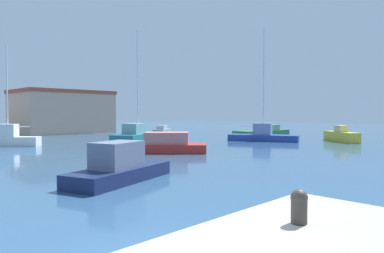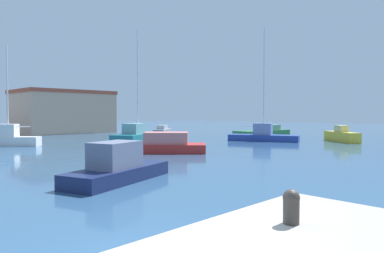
{
  "view_description": "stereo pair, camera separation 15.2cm",
  "coord_description": "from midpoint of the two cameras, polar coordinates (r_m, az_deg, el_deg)",
  "views": [
    {
      "loc": [
        -4.39,
        -4.52,
        2.91
      ],
      "look_at": [
        19.4,
        19.17,
        1.62
      ],
      "focal_mm": 33.2,
      "sensor_mm": 36.0,
      "label": 1
    },
    {
      "loc": [
        -4.28,
        -4.63,
        2.91
      ],
      "look_at": [
        19.4,
        19.17,
        1.62
      ],
      "focal_mm": 33.2,
      "sensor_mm": 36.0,
      "label": 2
    }
  ],
  "objects": [
    {
      "name": "water",
      "position": [
        31.41,
        -6.9,
        -3.13
      ],
      "size": [
        160.0,
        160.0,
        0.0
      ],
      "primitive_type": "plane",
      "color": "#2D5175",
      "rests_on": "ground"
    },
    {
      "name": "mooring_bollard",
      "position": [
        6.01,
        16.11,
        -12.05
      ],
      "size": [
        0.27,
        0.27,
        0.55
      ],
      "color": "#38332D",
      "rests_on": "pier_quay"
    },
    {
      "name": "sailboat_blue_far_left",
      "position": [
        37.46,
        11.24,
        -1.34
      ],
      "size": [
        4.74,
        7.3,
        11.59
      ],
      "color": "#233D93",
      "rests_on": "water"
    },
    {
      "name": "motorboat_grey_near_pier",
      "position": [
        45.84,
        -4.86,
        -0.8
      ],
      "size": [
        4.39,
        3.56,
        1.34
      ],
      "color": "gray",
      "rests_on": "water"
    },
    {
      "name": "sailboat_white_outer_mooring",
      "position": [
        35.24,
        -27.6,
        -1.62
      ],
      "size": [
        4.86,
        4.58,
        8.83
      ],
      "color": "white",
      "rests_on": "water"
    },
    {
      "name": "motorboat_red_mid_harbor",
      "position": [
        26.29,
        -6.02,
        -2.98
      ],
      "size": [
        7.33,
        7.43,
        1.49
      ],
      "color": "#B22823",
      "rests_on": "water"
    },
    {
      "name": "sailboat_teal_center_channel",
      "position": [
        34.17,
        -8.9,
        -1.56
      ],
      "size": [
        7.09,
        5.23,
        10.78
      ],
      "color": "#1E707A",
      "rests_on": "water"
    },
    {
      "name": "motorboat_green_distant_east",
      "position": [
        45.65,
        11.22,
        -0.87
      ],
      "size": [
        8.38,
        3.2,
        1.4
      ],
      "color": "#28703D",
      "rests_on": "water"
    },
    {
      "name": "motorboat_navy_behind_lamppost",
      "position": [
        15.42,
        -11.87,
        -6.43
      ],
      "size": [
        5.56,
        3.39,
        1.7
      ],
      "color": "#19234C",
      "rests_on": "water"
    },
    {
      "name": "motorboat_yellow_distant_north",
      "position": [
        38.8,
        22.74,
        -1.4
      ],
      "size": [
        3.76,
        4.53,
        1.65
      ],
      "color": "gold",
      "rests_on": "water"
    },
    {
      "name": "yacht_club",
      "position": [
        55.82,
        -20.23,
        2.25
      ],
      "size": [
        12.79,
        9.49,
        6.16
      ],
      "color": "tan",
      "rests_on": "ground"
    }
  ]
}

